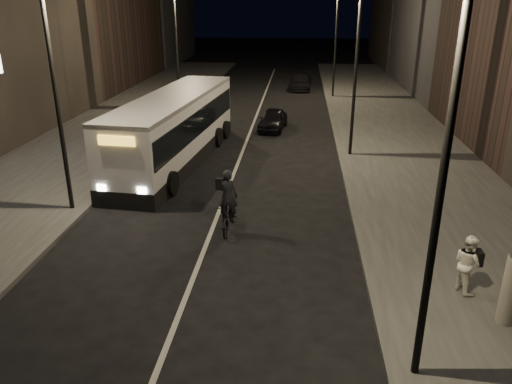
% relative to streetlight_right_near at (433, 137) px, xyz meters
% --- Properties ---
extents(ground, '(180.00, 180.00, 0.00)m').
position_rel_streetlight_right_near_xyz_m(ground, '(-5.33, 4.00, -5.36)').
color(ground, black).
rests_on(ground, ground).
extents(sidewalk_right, '(7.00, 70.00, 0.16)m').
position_rel_streetlight_right_near_xyz_m(sidewalk_right, '(3.17, 18.00, -5.28)').
color(sidewalk_right, '#353533').
rests_on(sidewalk_right, ground).
extents(sidewalk_left, '(7.00, 70.00, 0.16)m').
position_rel_streetlight_right_near_xyz_m(sidewalk_left, '(-13.83, 18.00, -5.28)').
color(sidewalk_left, '#353533').
rests_on(sidewalk_left, ground).
extents(streetlight_right_near, '(1.20, 0.44, 8.12)m').
position_rel_streetlight_right_near_xyz_m(streetlight_right_near, '(0.00, 0.00, 0.00)').
color(streetlight_right_near, black).
rests_on(streetlight_right_near, sidewalk_right).
extents(streetlight_right_mid, '(1.20, 0.44, 8.12)m').
position_rel_streetlight_right_near_xyz_m(streetlight_right_mid, '(0.00, 16.00, 0.00)').
color(streetlight_right_mid, black).
rests_on(streetlight_right_mid, sidewalk_right).
extents(streetlight_right_far, '(1.20, 0.44, 8.12)m').
position_rel_streetlight_right_near_xyz_m(streetlight_right_far, '(0.00, 32.00, 0.00)').
color(streetlight_right_far, black).
rests_on(streetlight_right_far, sidewalk_right).
extents(streetlight_left_near, '(1.20, 0.44, 8.12)m').
position_rel_streetlight_right_near_xyz_m(streetlight_left_near, '(-10.66, 8.00, 0.00)').
color(streetlight_left_near, black).
rests_on(streetlight_left_near, sidewalk_left).
extents(streetlight_left_far, '(1.20, 0.44, 8.12)m').
position_rel_streetlight_right_near_xyz_m(streetlight_left_far, '(-10.66, 26.00, 0.00)').
color(streetlight_left_far, black).
rests_on(streetlight_left_far, sidewalk_left).
extents(city_bus, '(3.85, 12.51, 3.32)m').
position_rel_streetlight_right_near_xyz_m(city_bus, '(-8.41, 14.42, -3.55)').
color(city_bus, silver).
rests_on(city_bus, ground).
extents(cyclist_on_bicycle, '(0.75, 2.02, 2.31)m').
position_rel_streetlight_right_near_xyz_m(cyclist_on_bicycle, '(-4.73, 6.89, -4.59)').
color(cyclist_on_bicycle, black).
rests_on(cyclist_on_bicycle, ground).
extents(pedestrian_woman, '(0.87, 0.97, 1.66)m').
position_rel_streetlight_right_near_xyz_m(pedestrian_woman, '(2.27, 3.39, -4.37)').
color(pedestrian_woman, white).
rests_on(pedestrian_woman, sidewalk_right).
extents(car_near, '(1.90, 3.81, 1.25)m').
position_rel_streetlight_right_near_xyz_m(car_near, '(-4.00, 21.35, -4.74)').
color(car_near, black).
rests_on(car_near, ground).
extents(car_mid, '(1.38, 3.88, 1.27)m').
position_rel_streetlight_right_near_xyz_m(car_mid, '(-8.93, 29.19, -4.72)').
color(car_mid, '#323335').
rests_on(car_mid, ground).
extents(car_far, '(2.12, 4.74, 1.35)m').
position_rel_streetlight_right_near_xyz_m(car_far, '(-2.36, 35.95, -4.69)').
color(car_far, black).
rests_on(car_far, ground).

